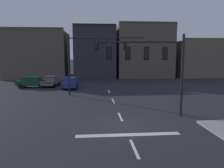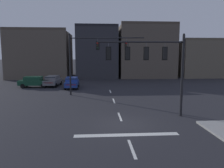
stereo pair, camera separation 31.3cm
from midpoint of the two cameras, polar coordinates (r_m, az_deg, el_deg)
name	(u,v)px [view 2 (the right image)]	position (r m, az deg, el deg)	size (l,w,h in m)	color
ground_plane	(123,125)	(15.78, 3.36, -10.35)	(400.00, 400.00, 0.00)	#232328
stop_bar_paint	(127,135)	(13.91, 4.45, -12.86)	(6.40, 0.50, 0.01)	silver
lane_centreline	(120,117)	(17.68, 2.52, -8.34)	(0.16, 26.40, 0.01)	silver
signal_mast_near_side	(153,60)	(17.42, 10.94, 6.14)	(6.69, 0.46, 6.44)	black
signal_mast_far_side	(91,53)	(26.27, -5.10, 7.88)	(8.66, 1.38, 7.27)	black
car_lot_nearside	(34,82)	(34.80, -19.09, 0.60)	(4.48, 1.97, 1.61)	#143D28
car_lot_middle	(72,82)	(32.50, -9.96, 0.43)	(2.03, 4.50, 1.61)	navy
car_lot_farside	(53,81)	(35.24, -14.67, 0.85)	(2.28, 4.59, 1.61)	slate
building_row	(111,54)	(48.42, -0.08, 7.59)	(45.14, 12.21, 11.10)	brown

